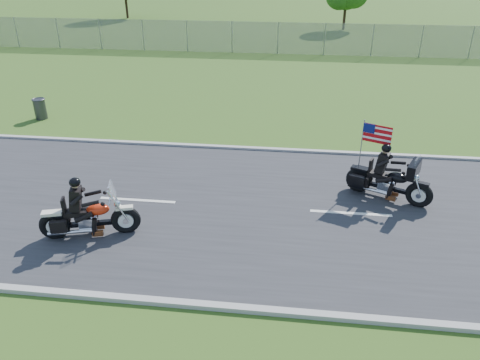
# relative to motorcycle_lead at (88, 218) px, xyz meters

# --- Properties ---
(ground) EXTENTS (420.00, 420.00, 0.00)m
(ground) POSITION_rel_motorcycle_lead_xyz_m (2.62, 1.84, -0.53)
(ground) COLOR #2E4F18
(ground) RESTS_ON ground
(road) EXTENTS (120.00, 8.00, 0.04)m
(road) POSITION_rel_motorcycle_lead_xyz_m (2.62, 1.84, -0.51)
(road) COLOR #28282B
(road) RESTS_ON ground
(curb_north) EXTENTS (120.00, 0.18, 0.12)m
(curb_north) POSITION_rel_motorcycle_lead_xyz_m (2.62, 5.89, -0.48)
(curb_north) COLOR #9E9B93
(curb_north) RESTS_ON ground
(curb_south) EXTENTS (120.00, 0.18, 0.12)m
(curb_south) POSITION_rel_motorcycle_lead_xyz_m (2.62, -2.21, -0.48)
(curb_south) COLOR #9E9B93
(curb_south) RESTS_ON ground
(fence) EXTENTS (60.00, 0.03, 2.00)m
(fence) POSITION_rel_motorcycle_lead_xyz_m (-2.38, 21.84, 0.47)
(fence) COLOR gray
(fence) RESTS_ON ground
(motorcycle_lead) EXTENTS (2.43, 1.05, 1.67)m
(motorcycle_lead) POSITION_rel_motorcycle_lead_xyz_m (0.00, 0.00, 0.00)
(motorcycle_lead) COLOR black
(motorcycle_lead) RESTS_ON ground
(motorcycle_follow) EXTENTS (2.34, 1.33, 2.08)m
(motorcycle_follow) POSITION_rel_motorcycle_lead_xyz_m (7.71, 2.84, 0.04)
(motorcycle_follow) COLOR black
(motorcycle_follow) RESTS_ON ground
(trash_can) EXTENTS (0.63, 0.63, 0.83)m
(trash_can) POSITION_rel_motorcycle_lead_xyz_m (-5.55, 8.11, -0.11)
(trash_can) COLOR #35353A
(trash_can) RESTS_ON ground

